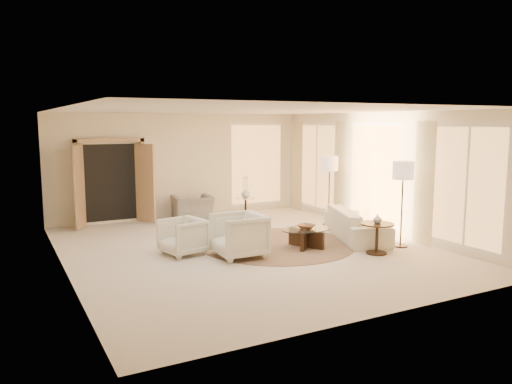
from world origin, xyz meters
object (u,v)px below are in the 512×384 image
armchair_right (239,233)px  coffee_table (306,236)px  end_table (377,233)px  accent_chair (192,204)px  floor_lamp_far (403,174)px  bowl (306,226)px  side_vase (246,193)px  floor_lamp_near (330,167)px  sofa (356,224)px  side_table (246,206)px  end_vase (378,219)px  armchair_left (183,235)px

armchair_right → coffee_table: bearing=92.5°
coffee_table → end_table: end_table is taller
accent_chair → end_table: size_ratio=1.54×
coffee_table → floor_lamp_far: 2.34m
accent_chair → floor_lamp_far: (2.82, -4.70, 1.08)m
bowl → side_vase: (0.31, 3.40, 0.25)m
floor_lamp_near → sofa: bearing=-102.9°
sofa → floor_lamp_far: size_ratio=1.27×
sofa → armchair_right: armchair_right is taller
coffee_table → bowl: (0.00, 0.00, 0.19)m
accent_chair → coffee_table: bearing=110.6°
end_table → floor_lamp_near: bearing=73.2°
armchair_right → side_table: armchair_right is taller
bowl → sofa: bearing=6.2°
end_table → end_vase: bearing=180.0°
side_table → floor_lamp_far: bearing=-70.9°
floor_lamp_near → floor_lamp_far: (-0.00, -2.52, 0.04)m
sofa → end_table: 1.30m
armchair_left → accent_chair: (1.39, 3.18, 0.04)m
end_table → floor_lamp_far: (0.82, 0.20, 1.09)m
floor_lamp_near → side_table: bearing=130.5°
armchair_left → end_table: (3.39, -1.72, 0.03)m
floor_lamp_near → bowl: 2.65m
floor_lamp_near → coffee_table: bearing=-136.8°
coffee_table → end_table: size_ratio=1.94×
end_vase → side_vase: 4.50m
sofa → floor_lamp_near: bearing=7.9°
armchair_left → side_table: 3.86m
armchair_left → floor_lamp_far: bearing=57.0°
armchair_left → floor_lamp_near: floor_lamp_near is taller
side_vase → floor_lamp_near: bearing=-49.5°
armchair_right → bowl: armchair_right is taller
sofa → side_table: 3.43m
floor_lamp_far → side_table: bearing=109.1°
sofa → armchair_left: armchair_left is taller
coffee_table → bowl: bowl is taller
side_table → end_vase: 4.51m
floor_lamp_near → side_vase: 2.40m
armchair_left → armchair_right: bearing=39.5°
sofa → side_table: size_ratio=3.94×
sofa → floor_lamp_near: floor_lamp_near is taller
sofa → armchair_left: (-3.86, 0.52, 0.06)m
bowl → end_table: bearing=-47.6°
armchair_right → accent_chair: size_ratio=0.94×
accent_chair → end_table: accent_chair is taller
end_table → side_table: (-0.65, 4.45, -0.07)m
armchair_left → end_vase: size_ratio=4.26×
side_table → sofa: bearing=-70.8°
coffee_table → floor_lamp_far: bearing=-25.5°
armchair_left → floor_lamp_far: 4.62m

